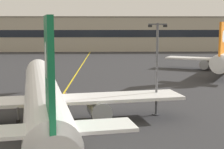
# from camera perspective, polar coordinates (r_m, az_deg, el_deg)

# --- Properties ---
(taxiway_centreline) EXTENTS (5.03, 179.95, 0.01)m
(taxiway_centreline) POSITION_cam_1_polar(r_m,az_deg,el_deg) (60.92, -7.33, -2.46)
(taxiway_centreline) COLOR yellow
(taxiway_centreline) RESTS_ON ground
(airliner_foreground) EXTENTS (32.33, 41.27, 11.65)m
(airliner_foreground) POSITION_cam_1_polar(r_m,az_deg,el_deg) (39.85, -10.92, -3.27)
(airliner_foreground) COLOR white
(airliner_foreground) RESTS_ON ground
(apron_lamp_post) EXTENTS (2.24, 0.90, 11.17)m
(apron_lamp_post) POSITION_cam_1_polar(r_m,az_deg,el_deg) (43.58, 7.12, 1.13)
(apron_lamp_post) COLOR #515156
(apron_lamp_post) RESTS_ON ground
(safety_cone_by_nose_gear) EXTENTS (0.44, 0.44, 0.55)m
(safety_cone_by_nose_gear) POSITION_cam_1_polar(r_m,az_deg,el_deg) (57.04, -7.37, -2.93)
(safety_cone_by_nose_gear) COLOR orange
(safety_cone_by_nose_gear) RESTS_ON ground
(terminal_building) EXTENTS (144.30, 12.40, 13.75)m
(terminal_building) POSITION_cam_1_polar(r_m,az_deg,el_deg) (146.50, -3.73, 6.47)
(terminal_building) COLOR #B2A893
(terminal_building) RESTS_ON ground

